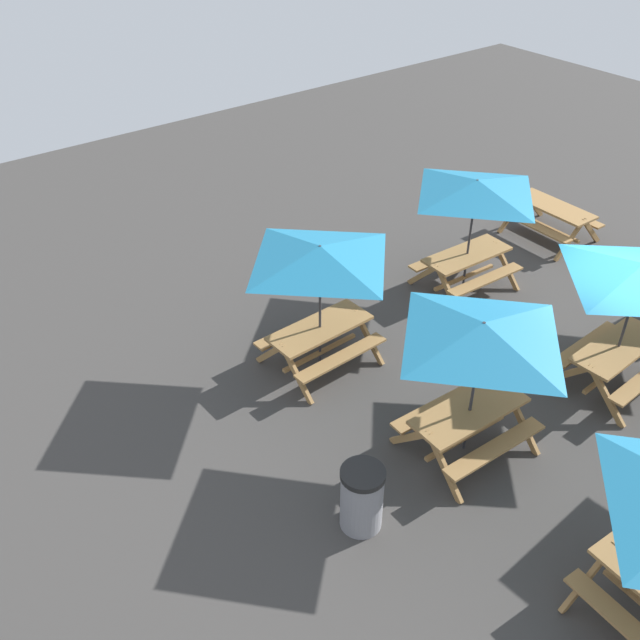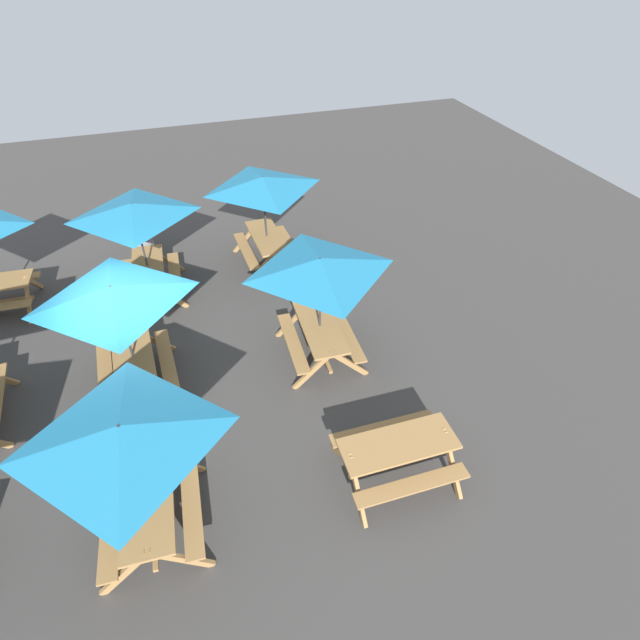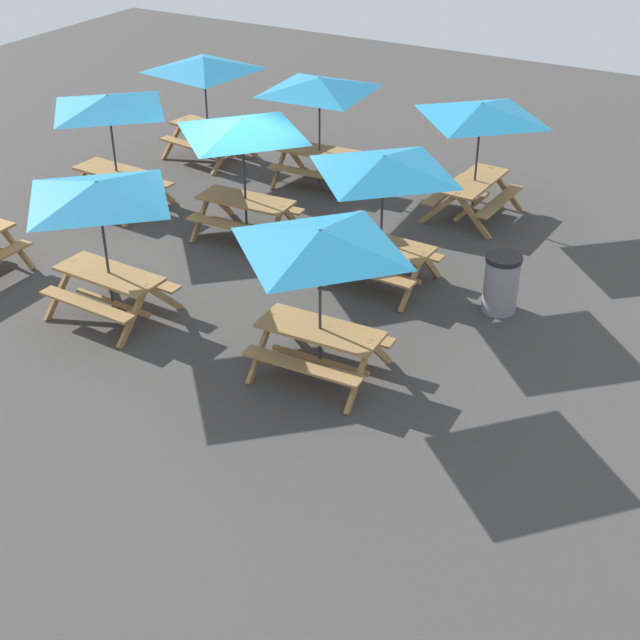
{
  "view_description": "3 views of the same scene",
  "coord_description": "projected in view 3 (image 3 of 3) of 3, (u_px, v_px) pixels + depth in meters",
  "views": [
    {
      "loc": [
        9.31,
        4.52,
        7.71
      ],
      "look_at": [
        3.49,
        -3.06,
        0.9
      ],
      "focal_mm": 40.0,
      "sensor_mm": 36.0,
      "label": 1
    },
    {
      "loc": [
        -7.33,
        -0.93,
        6.98
      ],
      "look_at": [
        -0.24,
        -3.24,
        0.9
      ],
      "focal_mm": 28.0,
      "sensor_mm": 36.0,
      "label": 2
    },
    {
      "loc": [
        8.78,
        -12.41,
        7.35
      ],
      "look_at": [
        3.49,
        -3.06,
        0.9
      ],
      "focal_mm": 50.0,
      "sensor_mm": 36.0,
      "label": 3
    }
  ],
  "objects": [
    {
      "name": "picnic_table_1",
      "position": [
        99.0,
        201.0,
        13.41
      ],
      "size": [
        2.08,
        2.08,
        2.34
      ],
      "rotation": [
        0.0,
        0.0,
        -0.04
      ],
      "color": "olive",
      "rests_on": "ground"
    },
    {
      "name": "picnic_table_0",
      "position": [
        320.0,
        251.0,
        11.97
      ],
      "size": [
        2.07,
        2.07,
        2.34
      ],
      "rotation": [
        0.0,
        0.0,
        0.04
      ],
      "color": "olive",
      "rests_on": "ground"
    },
    {
      "name": "picnic_table_7",
      "position": [
        204.0,
        72.0,
        19.46
      ],
      "size": [
        2.8,
        2.8,
        2.34
      ],
      "rotation": [
        0.0,
        0.0,
        -0.15
      ],
      "color": "olive",
      "rests_on": "ground"
    },
    {
      "name": "picnic_table_3",
      "position": [
        319.0,
        93.0,
        18.13
      ],
      "size": [
        2.82,
        2.82,
        2.34
      ],
      "rotation": [
        0.0,
        0.0,
        0.06
      ],
      "color": "olive",
      "rests_on": "ground"
    },
    {
      "name": "picnic_table_8",
      "position": [
        481.0,
        119.0,
        16.7
      ],
      "size": [
        2.11,
        2.11,
        2.34
      ],
      "rotation": [
        0.0,
        0.0,
        1.52
      ],
      "color": "olive",
      "rests_on": "ground"
    },
    {
      "name": "ground_plane",
      "position": [
        239.0,
        241.0,
        16.75
      ],
      "size": [
        30.23,
        30.23,
        0.0
      ],
      "primitive_type": "plane",
      "color": "#3D3A38",
      "rests_on": "ground"
    },
    {
      "name": "picnic_table_5",
      "position": [
        383.0,
        174.0,
        14.34
      ],
      "size": [
        2.07,
        2.07,
        2.34
      ],
      "rotation": [
        0.0,
        0.0,
        -0.04
      ],
      "color": "olive",
      "rests_on": "ground"
    },
    {
      "name": "picnic_table_4",
      "position": [
        242.0,
        135.0,
        15.92
      ],
      "size": [
        2.1,
        2.1,
        2.34
      ],
      "rotation": [
        0.0,
        0.0,
        0.05
      ],
      "color": "olive",
      "rests_on": "ground"
    },
    {
      "name": "trash_bin_gray",
      "position": [
        501.0,
        283.0,
        14.3
      ],
      "size": [
        0.59,
        0.59,
        0.98
      ],
      "color": "gray",
      "rests_on": "ground"
    },
    {
      "name": "picnic_table_6",
      "position": [
        109.0,
        111.0,
        17.13
      ],
      "size": [
        2.1,
        2.1,
        2.34
      ],
      "rotation": [
        0.0,
        0.0,
        -0.05
      ],
      "color": "olive",
      "rests_on": "ground"
    }
  ]
}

